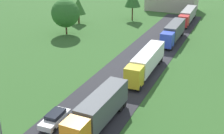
{
  "coord_description": "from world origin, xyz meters",
  "views": [
    {
      "loc": [
        15.81,
        5.85,
        20.33
      ],
      "look_at": [
        -1.46,
        44.92,
        2.33
      ],
      "focal_mm": 48.17,
      "sensor_mm": 36.0,
      "label": 1
    }
  ],
  "objects": [
    {
      "name": "tree_maple",
      "position": [
        -21.63,
        64.02,
        4.96
      ],
      "size": [
        6.51,
        6.51,
        8.23
      ],
      "color": "#513823",
      "rests_on": "ground"
    },
    {
      "name": "truck_fourth",
      "position": [
        2.59,
        68.61,
        2.21
      ],
      "size": [
        2.59,
        13.39,
        3.78
      ],
      "color": "blue",
      "rests_on": "road"
    },
    {
      "name": "tree_birch",
      "position": [
        -23.96,
        73.98,
        4.58
      ],
      "size": [
        3.84,
        3.84,
        6.73
      ],
      "color": "#513823",
      "rests_on": "ground"
    },
    {
      "name": "truck_third",
      "position": [
        2.54,
        49.66,
        2.16
      ],
      "size": [
        2.72,
        14.38,
        3.62
      ],
      "color": "yellow",
      "rests_on": "road"
    },
    {
      "name": "car_fourth",
      "position": [
        -2.76,
        31.03,
        0.85
      ],
      "size": [
        2.01,
        4.61,
        1.5
      ],
      "color": "white",
      "rests_on": "road"
    },
    {
      "name": "truck_second",
      "position": [
        2.19,
        32.77,
        2.22
      ],
      "size": [
        2.72,
        12.18,
        3.76
      ],
      "color": "orange",
      "rests_on": "road"
    },
    {
      "name": "truck_fifth",
      "position": [
        2.32,
        86.18,
        2.07
      ],
      "size": [
        2.82,
        14.66,
        3.45
      ],
      "color": "red",
      "rests_on": "road"
    }
  ]
}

